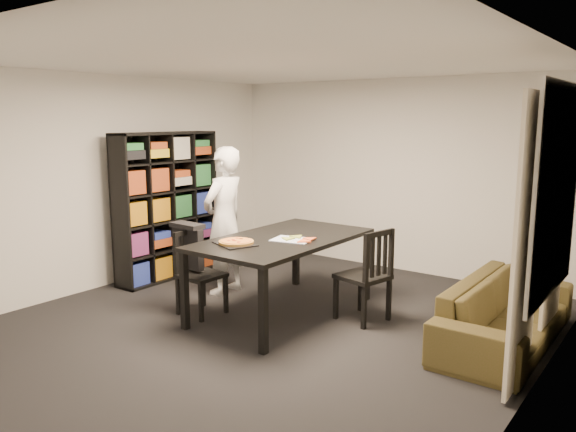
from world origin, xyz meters
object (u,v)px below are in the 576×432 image
Objects in this scene: sofa at (506,313)px; pepperoni_pizza at (236,242)px; chair_left at (196,266)px; person at (224,221)px; baking_tray at (235,244)px; bookshelf at (167,206)px; dining_table at (282,244)px; chair_right at (370,270)px.

pepperoni_pizza is at bearing 115.80° from sofa.
chair_left is 3.14m from sofa.
person reaches higher than baking_tray.
bookshelf reaches higher than chair_left.
sofa is (2.16, 0.59, -0.47)m from dining_table.
sofa is at bearing 15.30° from dining_table.
pepperoni_pizza is at bearing -88.79° from chair_left.
baking_tray is 1.14× the size of pepperoni_pizza.
dining_table is 1.14× the size of person.
sofa is (4.22, 0.35, -0.66)m from bookshelf.
chair_left is 2.24× the size of baking_tray.
sofa is at bearing 114.46° from chair_right.
dining_table is at bearing 72.26° from pepperoni_pizza.
chair_right is 1.39m from baking_tray.
person is (-0.23, 0.70, 0.36)m from chair_left.
bookshelf is 4.75× the size of baking_tray.
chair_left is at bearing 14.91° from person.
person is (-1.87, -0.14, 0.32)m from chair_right.
baking_tray is 0.20× the size of sofa.
dining_table is at bearing 71.84° from baking_tray.
baking_tray reaches higher than dining_table.
chair_left is at bearing -30.50° from bookshelf.
person is 1.09m from baking_tray.
pepperoni_pizza is (0.82, -0.71, -0.02)m from person.
chair_right is (1.64, 0.84, 0.04)m from chair_left.
chair_left is 2.56× the size of pepperoni_pizza.
chair_right is at bearing -60.36° from chair_left.
baking_tray is (-1.05, -0.87, 0.28)m from chair_right.
chair_right is at bearing 1.59° from bookshelf.
chair_right reaches higher than chair_left.
dining_table is 5.01× the size of baking_tray.
person is 1.09m from pepperoni_pizza.
bookshelf reaches higher than chair_right.
dining_table is at bearing -53.21° from chair_left.
person is at bearing -73.14° from chair_right.
chair_left is at bearing 177.75° from baking_tray.
person is 0.87× the size of sofa.
person is at bearing 138.45° from baking_tray.
chair_left is (-0.77, -0.52, -0.25)m from dining_table.
dining_table is (2.06, -0.24, -0.19)m from bookshelf.
chair_right is 2.78× the size of pepperoni_pizza.
baking_tray is at bearing -22.64° from bookshelf.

